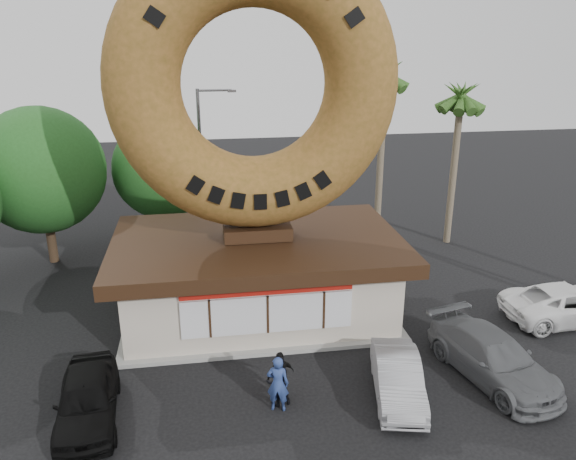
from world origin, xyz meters
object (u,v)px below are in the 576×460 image
Objects in this scene: donut_shop at (258,273)px; person_center at (278,381)px; car_grey at (493,357)px; car_white at (569,303)px; giant_donut at (254,85)px; street_lamp at (203,155)px; person_left at (278,384)px; person_right at (281,374)px; car_silver at (398,378)px; car_black at (87,398)px.

person_center is at bearing -90.43° from donut_shop.
car_grey is 1.00× the size of car_white.
donut_shop is 2.17× the size of car_grey.
person_center is at bearing -90.43° from giant_donut.
street_lamp is at bearing -95.84° from person_center.
person_left is 7.26m from car_grey.
street_lamp is at bearing 47.03° from car_white.
person_right is 0.30× the size of car_grey.
car_white is at bearing 19.74° from car_grey.
street_lamp reaches higher than person_right.
person_right is (0.18, 0.64, -0.13)m from person_left.
person_center is 0.41× the size of car_silver.
donut_shop is 2.16× the size of car_white.
car_black is 1.07× the size of car_silver.
car_white is (13.90, -12.50, -3.76)m from street_lamp.
person_center is 12.57m from car_white.
person_center reaches higher than car_grey.
person_right is 0.30× the size of car_white.
street_lamp is at bearing 106.70° from car_grey.
car_silver is (3.80, 0.08, -0.26)m from person_left.
donut_shop is 6.90× the size of person_center.
donut_shop is at bearing 77.36° from car_white.
car_black is 9.40m from car_silver.
street_lamp is at bearing -69.08° from person_left.
person_center is at bearing -170.87° from car_silver.
giant_donut reaches higher than car_grey.
car_silver is at bearing 112.67° from car_white.
car_white is at bearing 173.97° from person_right.
car_silver is 0.77× the size of car_grey.
car_white is (11.96, 3.10, -0.06)m from person_right.
person_right reaches higher than car_black.
person_left is 0.35× the size of car_white.
person_left is at bearing 106.11° from car_white.
car_grey is at bearing -60.15° from street_lamp.
person_center is 1.04× the size of person_right.
person_left is (-0.10, -6.23, -8.13)m from giant_donut.
giant_donut is 11.15m from street_lamp.
person_center is at bearing 49.93° from person_right.
person_center is 0.38× the size of car_black.
giant_donut is 12.33m from car_grey.
donut_shop is 5.67m from person_right.
person_center reaches higher than car_black.
car_silver is at bearing 150.71° from person_right.
person_left reaches higher than car_black.
street_lamp reaches higher than person_left.
car_black is at bearing 99.58° from car_white.
street_lamp reaches higher than car_black.
giant_donut reaches higher than donut_shop.
donut_shop is at bearing -102.74° from person_center.
person_left is at bearing -166.73° from car_silver.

